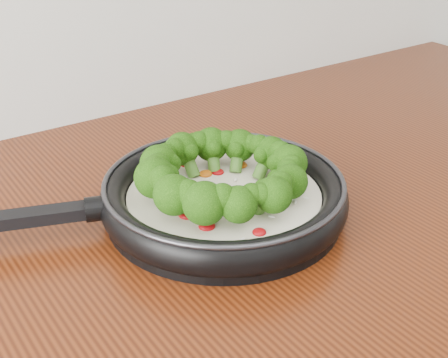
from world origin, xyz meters
TOP-DOWN VIEW (x-y plane):
  - skillet at (-0.05, 1.11)m, footprint 0.49×0.38m

SIDE VIEW (x-z plane):
  - skillet at x=-0.05m, z-range 0.89..0.98m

